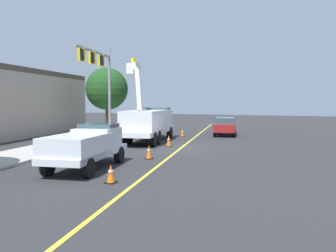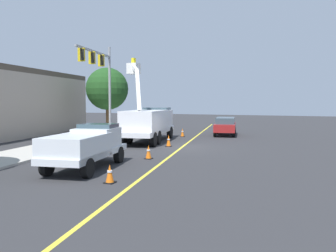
{
  "view_description": "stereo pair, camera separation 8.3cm",
  "coord_description": "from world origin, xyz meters",
  "px_view_note": "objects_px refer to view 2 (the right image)",
  "views": [
    {
      "loc": [
        -22.08,
        -8.46,
        3.19
      ],
      "look_at": [
        0.8,
        1.44,
        1.4
      ],
      "focal_mm": 36.12,
      "sensor_mm": 36.0,
      "label": 1
    },
    {
      "loc": [
        -22.05,
        -8.53,
        3.19
      ],
      "look_at": [
        0.8,
        1.44,
        1.4
      ],
      "focal_mm": 36.12,
      "sensor_mm": 36.0,
      "label": 2
    }
  ],
  "objects_px": {
    "service_pickup_truck": "(86,145)",
    "traffic_cone_trailing": "(182,133)",
    "traffic_cone_mid_front": "(148,152)",
    "traffic_cone_mid_rear": "(169,141)",
    "traffic_cone_leading": "(110,174)",
    "passing_minivan": "(225,125)",
    "traffic_signal_mast": "(101,72)",
    "utility_bucket_truck": "(149,121)"
  },
  "relations": [
    {
      "from": "traffic_cone_mid_rear",
      "to": "traffic_signal_mast",
      "type": "height_order",
      "value": "traffic_signal_mast"
    },
    {
      "from": "passing_minivan",
      "to": "traffic_cone_mid_rear",
      "type": "relative_size",
      "value": 6.13
    },
    {
      "from": "traffic_cone_trailing",
      "to": "traffic_signal_mast",
      "type": "xyz_separation_m",
      "value": [
        -4.47,
        5.75,
        5.3
      ]
    },
    {
      "from": "service_pickup_truck",
      "to": "traffic_cone_leading",
      "type": "xyz_separation_m",
      "value": [
        -1.97,
        -2.63,
        -0.75
      ]
    },
    {
      "from": "traffic_cone_mid_front",
      "to": "service_pickup_truck",
      "type": "bearing_deg",
      "value": 158.15
    },
    {
      "from": "passing_minivan",
      "to": "traffic_cone_trailing",
      "type": "xyz_separation_m",
      "value": [
        -2.85,
        3.27,
        -0.59
      ]
    },
    {
      "from": "traffic_cone_mid_front",
      "to": "passing_minivan",
      "type": "bearing_deg",
      "value": -2.56
    },
    {
      "from": "service_pickup_truck",
      "to": "passing_minivan",
      "type": "xyz_separation_m",
      "value": [
        18.54,
        -2.14,
        -0.15
      ]
    },
    {
      "from": "utility_bucket_truck",
      "to": "traffic_cone_mid_front",
      "type": "xyz_separation_m",
      "value": [
        -7.43,
        -3.74,
        -1.23
      ]
    },
    {
      "from": "passing_minivan",
      "to": "traffic_cone_mid_front",
      "type": "bearing_deg",
      "value": 177.44
    },
    {
      "from": "utility_bucket_truck",
      "to": "service_pickup_truck",
      "type": "distance_m",
      "value": 11.35
    },
    {
      "from": "service_pickup_truck",
      "to": "traffic_cone_mid_rear",
      "type": "xyz_separation_m",
      "value": [
        8.95,
        -0.41,
        -0.71
      ]
    },
    {
      "from": "traffic_cone_leading",
      "to": "traffic_cone_trailing",
      "type": "height_order",
      "value": "traffic_cone_trailing"
    },
    {
      "from": "service_pickup_truck",
      "to": "passing_minivan",
      "type": "relative_size",
      "value": 1.16
    },
    {
      "from": "traffic_cone_mid_front",
      "to": "traffic_cone_trailing",
      "type": "xyz_separation_m",
      "value": [
        12.01,
        2.61,
        -0.01
      ]
    },
    {
      "from": "utility_bucket_truck",
      "to": "service_pickup_truck",
      "type": "relative_size",
      "value": 1.45
    },
    {
      "from": "traffic_cone_mid_rear",
      "to": "traffic_cone_trailing",
      "type": "bearing_deg",
      "value": 12.86
    },
    {
      "from": "traffic_cone_mid_rear",
      "to": "traffic_cone_mid_front",
      "type": "bearing_deg",
      "value": -168.57
    },
    {
      "from": "traffic_cone_mid_front",
      "to": "traffic_cone_trailing",
      "type": "distance_m",
      "value": 12.29
    },
    {
      "from": "service_pickup_truck",
      "to": "passing_minivan",
      "type": "height_order",
      "value": "service_pickup_truck"
    },
    {
      "from": "passing_minivan",
      "to": "traffic_cone_leading",
      "type": "xyz_separation_m",
      "value": [
        -20.51,
        -0.49,
        -0.6
      ]
    },
    {
      "from": "passing_minivan",
      "to": "traffic_signal_mast",
      "type": "height_order",
      "value": "traffic_signal_mast"
    },
    {
      "from": "service_pickup_truck",
      "to": "passing_minivan",
      "type": "distance_m",
      "value": 18.66
    },
    {
      "from": "service_pickup_truck",
      "to": "traffic_signal_mast",
      "type": "bearing_deg",
      "value": 31.52
    },
    {
      "from": "passing_minivan",
      "to": "traffic_cone_trailing",
      "type": "distance_m",
      "value": 4.38
    },
    {
      "from": "passing_minivan",
      "to": "traffic_cone_mid_rear",
      "type": "height_order",
      "value": "passing_minivan"
    },
    {
      "from": "passing_minivan",
      "to": "traffic_cone_mid_front",
      "type": "height_order",
      "value": "passing_minivan"
    },
    {
      "from": "traffic_cone_mid_front",
      "to": "traffic_cone_trailing",
      "type": "height_order",
      "value": "traffic_cone_mid_front"
    },
    {
      "from": "traffic_cone_mid_front",
      "to": "traffic_cone_mid_rear",
      "type": "bearing_deg",
      "value": 11.43
    },
    {
      "from": "traffic_cone_mid_rear",
      "to": "traffic_cone_trailing",
      "type": "relative_size",
      "value": 1.07
    },
    {
      "from": "utility_bucket_truck",
      "to": "service_pickup_truck",
      "type": "bearing_deg",
      "value": -168.47
    },
    {
      "from": "utility_bucket_truck",
      "to": "passing_minivan",
      "type": "xyz_separation_m",
      "value": [
        7.43,
        -4.4,
        -0.64
      ]
    },
    {
      "from": "traffic_cone_mid_front",
      "to": "traffic_signal_mast",
      "type": "xyz_separation_m",
      "value": [
        7.55,
        8.36,
        5.29
      ]
    },
    {
      "from": "traffic_cone_mid_front",
      "to": "traffic_cone_mid_rear",
      "type": "relative_size",
      "value": 0.95
    },
    {
      "from": "utility_bucket_truck",
      "to": "traffic_cone_mid_rear",
      "type": "relative_size",
      "value": 10.3
    },
    {
      "from": "service_pickup_truck",
      "to": "traffic_cone_trailing",
      "type": "bearing_deg",
      "value": 4.13
    },
    {
      "from": "utility_bucket_truck",
      "to": "traffic_signal_mast",
      "type": "relative_size",
      "value": 1.05
    },
    {
      "from": "traffic_cone_leading",
      "to": "traffic_cone_mid_front",
      "type": "distance_m",
      "value": 5.76
    },
    {
      "from": "utility_bucket_truck",
      "to": "traffic_cone_mid_front",
      "type": "bearing_deg",
      "value": -153.3
    },
    {
      "from": "traffic_signal_mast",
      "to": "traffic_cone_leading",
      "type": "bearing_deg",
      "value": -144.2
    },
    {
      "from": "traffic_cone_trailing",
      "to": "traffic_cone_leading",
      "type": "bearing_deg",
      "value": -167.97
    },
    {
      "from": "traffic_cone_trailing",
      "to": "service_pickup_truck",
      "type": "bearing_deg",
      "value": -175.87
    }
  ]
}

